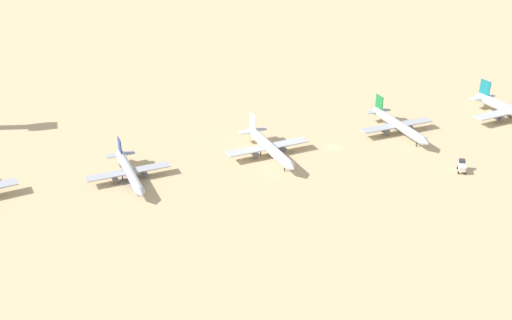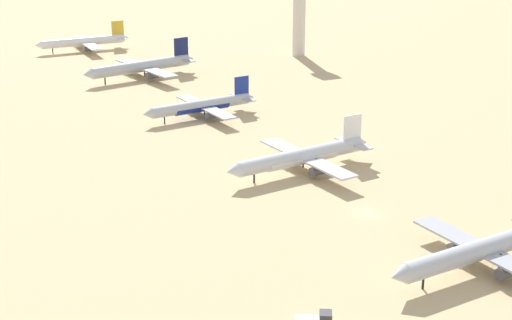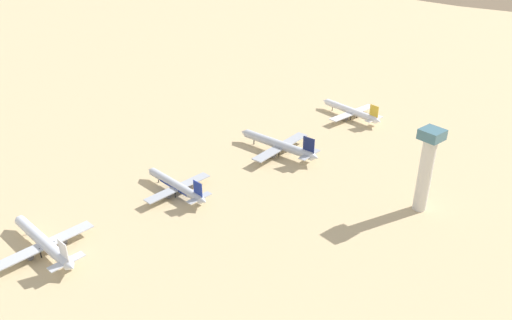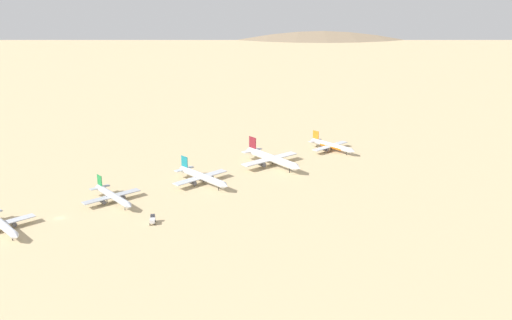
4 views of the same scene
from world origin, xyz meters
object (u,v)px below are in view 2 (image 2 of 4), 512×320
parked_jet_0 (84,42)px  control_tower (299,10)px  parked_jet_1 (143,66)px  parked_jet_4 (482,250)px  parked_jet_3 (302,156)px  parked_jet_2 (202,106)px

parked_jet_0 → control_tower: size_ratio=1.20×
parked_jet_1 → parked_jet_4: size_ratio=1.09×
parked_jet_0 → parked_jet_1: parked_jet_1 is taller
parked_jet_1 → control_tower: 67.55m
control_tower → parked_jet_3: bearing=61.4°
parked_jet_3 → control_tower: bearing=-118.6°
parked_jet_0 → parked_jet_2: parked_jet_0 is taller
parked_jet_2 → control_tower: (-65.34, -61.99, 14.14)m
parked_jet_0 → parked_jet_4: size_ratio=0.98×
parked_jet_4 → parked_jet_0: bearing=-86.4°
parked_jet_1 → parked_jet_2: size_ratio=1.19×
parked_jet_0 → parked_jet_4: 214.16m
parked_jet_0 → control_tower: 85.81m
parked_jet_1 → control_tower: control_tower is taller
parked_jet_2 → parked_jet_4: parked_jet_4 is taller
parked_jet_4 → parked_jet_3: bearing=-86.1°
parked_jet_0 → control_tower: control_tower is taller
parked_jet_2 → parked_jet_3: parked_jet_3 is taller
parked_jet_1 → parked_jet_0: bearing=-83.7°
parked_jet_0 → parked_jet_1: 55.17m
parked_jet_4 → control_tower: 178.63m
control_tower → parked_jet_1: bearing=8.3°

